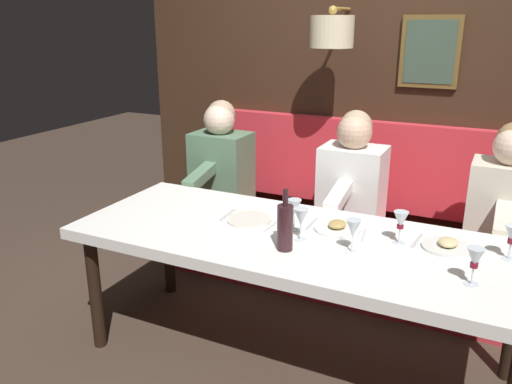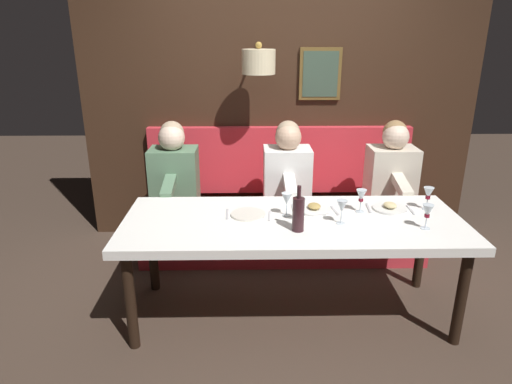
% 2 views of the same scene
% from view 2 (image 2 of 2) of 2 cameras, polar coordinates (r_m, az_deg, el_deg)
% --- Properties ---
extents(ground_plane, '(12.00, 12.00, 0.00)m').
position_cam_2_polar(ground_plane, '(3.39, 4.40, -15.07)').
color(ground_plane, '#423328').
extents(dining_table, '(0.90, 2.30, 0.74)m').
position_cam_2_polar(dining_table, '(3.06, 4.73, -4.63)').
color(dining_table, white).
rests_on(dining_table, ground_plane).
extents(banquette_bench, '(0.52, 2.50, 0.45)m').
position_cam_2_polar(banquette_bench, '(4.05, 3.34, -5.24)').
color(banquette_bench, red).
rests_on(banquette_bench, ground_plane).
extents(back_wall_panel, '(0.59, 3.70, 2.90)m').
position_cam_2_polar(back_wall_panel, '(4.28, 3.07, 12.12)').
color(back_wall_panel, '#382316').
rests_on(back_wall_panel, ground_plane).
extents(diner_nearest, '(0.60, 0.40, 0.79)m').
position_cam_2_polar(diner_nearest, '(4.01, 16.91, 2.70)').
color(diner_nearest, beige).
rests_on(diner_nearest, banquette_bench).
extents(diner_near, '(0.60, 0.40, 0.79)m').
position_cam_2_polar(diner_near, '(3.83, 4.01, 2.74)').
color(diner_near, white).
rests_on(diner_near, banquette_bench).
extents(diner_middle, '(0.60, 0.40, 0.79)m').
position_cam_2_polar(diner_middle, '(3.87, -10.42, 2.63)').
color(diner_middle, '#567A5B').
rests_on(diner_middle, banquette_bench).
extents(place_setting_0, '(0.24, 0.32, 0.05)m').
position_cam_2_polar(place_setting_0, '(3.19, 7.42, -2.10)').
color(place_setting_0, white).
rests_on(place_setting_0, dining_table).
extents(place_setting_1, '(0.24, 0.32, 0.05)m').
position_cam_2_polar(place_setting_1, '(3.32, 16.68, -1.91)').
color(place_setting_1, silver).
rests_on(place_setting_1, dining_table).
extents(place_setting_2, '(0.24, 0.31, 0.01)m').
position_cam_2_polar(place_setting_2, '(3.08, -0.99, -2.88)').
color(place_setting_2, silver).
rests_on(place_setting_2, dining_table).
extents(wine_glass_0, '(0.07, 0.07, 0.16)m').
position_cam_2_polar(wine_glass_0, '(2.95, 5.65, -1.73)').
color(wine_glass_0, silver).
rests_on(wine_glass_0, dining_table).
extents(wine_glass_1, '(0.07, 0.07, 0.16)m').
position_cam_2_polar(wine_glass_1, '(3.04, 21.02, -2.37)').
color(wine_glass_1, silver).
rests_on(wine_glass_1, dining_table).
extents(wine_glass_2, '(0.07, 0.07, 0.16)m').
position_cam_2_polar(wine_glass_2, '(3.05, 3.93, -0.98)').
color(wine_glass_2, silver).
rests_on(wine_glass_2, dining_table).
extents(wine_glass_3, '(0.07, 0.07, 0.16)m').
position_cam_2_polar(wine_glass_3, '(3.38, 21.11, -0.24)').
color(wine_glass_3, silver).
rests_on(wine_glass_3, dining_table).
extents(wine_glass_4, '(0.07, 0.07, 0.16)m').
position_cam_2_polar(wine_glass_4, '(2.97, 10.89, -1.90)').
color(wine_glass_4, silver).
rests_on(wine_glass_4, dining_table).
extents(wine_glass_5, '(0.07, 0.07, 0.16)m').
position_cam_2_polar(wine_glass_5, '(3.19, 13.26, -0.53)').
color(wine_glass_5, silver).
rests_on(wine_glass_5, dining_table).
extents(wine_bottle, '(0.08, 0.08, 0.30)m').
position_cam_2_polar(wine_bottle, '(2.82, 5.42, -2.76)').
color(wine_bottle, '#33191E').
rests_on(wine_bottle, dining_table).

